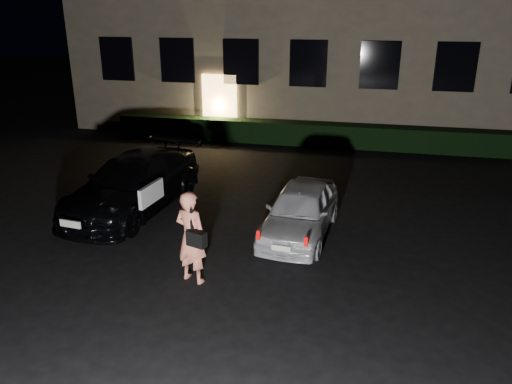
# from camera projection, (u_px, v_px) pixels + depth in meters

# --- Properties ---
(ground) EXTENTS (80.00, 80.00, 0.00)m
(ground) POSITION_uv_depth(u_px,v_px,m) (231.00, 281.00, 9.66)
(ground) COLOR black
(ground) RESTS_ON ground
(hedge) EXTENTS (15.00, 0.70, 0.85)m
(hedge) POSITION_uv_depth(u_px,v_px,m) (304.00, 134.00, 19.11)
(hedge) COLOR black
(hedge) RESTS_ON ground
(sedan) EXTENTS (2.48, 5.05, 1.40)m
(sedan) POSITION_uv_depth(u_px,v_px,m) (134.00, 183.00, 12.90)
(sedan) COLOR black
(sedan) RESTS_ON ground
(hatch) EXTENTS (1.68, 3.58, 1.19)m
(hatch) POSITION_uv_depth(u_px,v_px,m) (300.00, 211.00, 11.47)
(hatch) COLOR silver
(hatch) RESTS_ON ground
(man) EXTENTS (0.78, 0.65, 1.85)m
(man) POSITION_uv_depth(u_px,v_px,m) (191.00, 237.00, 9.38)
(man) COLOR #EE8567
(man) RESTS_ON ground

